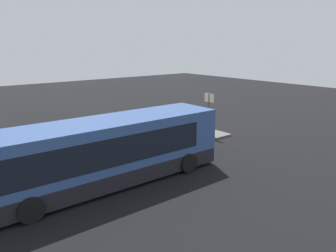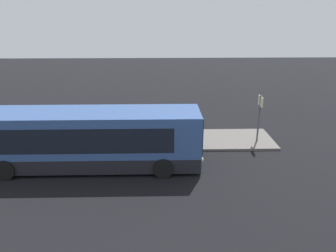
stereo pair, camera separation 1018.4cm
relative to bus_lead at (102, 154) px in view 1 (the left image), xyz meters
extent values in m
plane|color=black|center=(0.31, 0.05, -1.39)|extent=(80.00, 80.00, 0.00)
cube|color=#605B56|center=(0.31, 3.26, -1.33)|extent=(20.00, 3.22, 0.13)
cube|color=#33518C|center=(0.05, 0.00, 0.09)|extent=(11.04, 2.50, 2.66)
cube|color=black|center=(0.05, 0.00, -0.88)|extent=(10.99, 2.52, 0.70)
cube|color=black|center=(-0.23, 0.00, 0.41)|extent=(9.06, 2.53, 1.17)
cube|color=black|center=(5.59, 0.00, 0.47)|extent=(0.06, 2.20, 1.70)
sphere|color=#F9E58C|center=(5.61, 0.69, -0.78)|extent=(0.24, 0.24, 0.24)
sphere|color=#F9E58C|center=(5.61, -0.69, -0.78)|extent=(0.24, 0.24, 0.24)
cylinder|color=black|center=(3.80, 1.25, -0.93)|extent=(0.92, 0.30, 0.92)
cylinder|color=black|center=(3.80, -1.25, -0.93)|extent=(0.92, 0.30, 0.92)
cylinder|color=black|center=(-3.38, 1.25, -0.93)|extent=(0.92, 0.30, 0.92)
cylinder|color=black|center=(-3.38, -1.25, -0.93)|extent=(0.92, 0.30, 0.92)
cylinder|color=gray|center=(2.07, 3.16, -0.90)|extent=(0.30, 0.30, 0.74)
cylinder|color=#BF3333|center=(2.07, 3.16, -0.21)|extent=(0.42, 0.42, 0.64)
sphere|color=brown|center=(2.07, 3.16, 0.23)|extent=(0.24, 0.24, 0.24)
cylinder|color=gray|center=(5.30, 4.41, -0.88)|extent=(0.29, 0.29, 0.77)
cylinder|color=#CC6B8C|center=(5.30, 4.41, -0.16)|extent=(0.41, 0.41, 0.67)
sphere|color=brown|center=(5.30, 4.41, 0.30)|extent=(0.25, 0.25, 0.25)
cube|color=beige|center=(5.30, 4.10, -0.44)|extent=(0.28, 0.14, 0.24)
cylinder|color=gray|center=(0.97, 3.21, -0.86)|extent=(0.36, 0.36, 0.80)
cylinder|color=#BF3333|center=(0.97, 3.21, -0.11)|extent=(0.51, 0.51, 0.70)
sphere|color=#9E7051|center=(0.97, 3.21, 0.37)|extent=(0.26, 0.26, 0.26)
cube|color=#334C7F|center=(1.26, 3.12, -0.41)|extent=(0.22, 0.31, 0.24)
cube|color=#334C7F|center=(4.75, 3.91, -0.95)|extent=(0.43, 0.26, 0.63)
cylinder|color=black|center=(4.75, 3.91, -0.51)|extent=(0.02, 0.02, 0.24)
cylinder|color=#4C4C51|center=(9.31, 2.84, 0.09)|extent=(0.10, 0.10, 2.71)
cube|color=beige|center=(9.31, 2.84, 1.11)|extent=(0.04, 0.81, 0.56)
cylinder|color=#2D4C33|center=(5.77, 2.18, -0.94)|extent=(0.44, 0.44, 0.65)
camera|label=1|loc=(-6.02, -11.99, 4.51)|focal=35.00mm
camera|label=2|loc=(3.68, -14.76, 5.85)|focal=35.00mm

